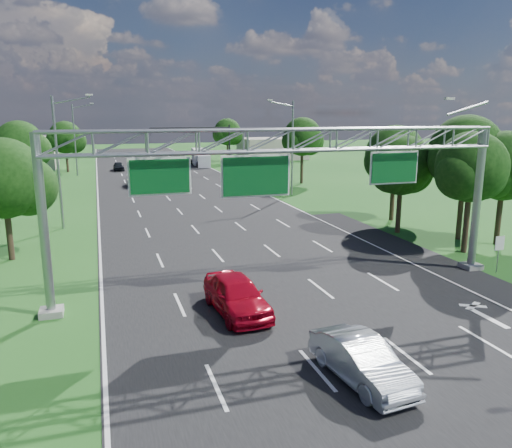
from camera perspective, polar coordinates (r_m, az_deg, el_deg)
name	(u,v)px	position (r m, az deg, el deg)	size (l,w,h in m)	color
ground	(208,219)	(42.29, -5.45, 0.55)	(220.00, 220.00, 0.00)	#1B4F17
road	(208,219)	(42.29, -5.45, 0.55)	(18.00, 180.00, 0.02)	black
road_flare	(430,261)	(32.08, 19.23, -4.01)	(3.00, 30.00, 0.02)	black
sign_gantry	(292,153)	(24.25, 4.14, 8.11)	(23.50, 1.00, 9.56)	gray
regulatory_sign	(499,246)	(30.88, 26.05, -2.32)	(0.60, 0.08, 2.10)	gray
traffic_signal	(207,137)	(77.24, -5.62, 9.85)	(12.21, 0.24, 7.00)	black
streetlight_l_near	(60,156)	(40.68, -21.50, 7.22)	(2.97, 0.22, 10.16)	gray
streetlight_l_far	(76,136)	(75.58, -19.89, 9.42)	(2.97, 0.22, 10.16)	gray
streetlight_r_mid	(291,143)	(54.34, 3.99, 9.18)	(2.97, 0.22, 10.16)	gray
tree_cluster_right	(445,163)	(37.93, 20.76, 6.55)	(9.91, 14.60, 8.68)	#2D2116
tree_verge_la	(5,182)	(33.18, -26.74, 4.29)	(5.76, 4.80, 7.40)	#2D2116
tree_verge_lb	(21,147)	(56.08, -25.30, 7.96)	(5.76, 4.80, 8.06)	#2D2116
tree_verge_lc	(66,139)	(80.71, -20.90, 9.07)	(5.76, 4.80, 7.62)	#2D2116
tree_verge_rd	(303,139)	(63.57, 5.37, 9.70)	(5.76, 4.80, 8.28)	#2D2116
tree_verge_re	(228,133)	(91.43, -3.25, 10.32)	(5.76, 4.80, 7.84)	#2D2116
building_left	(9,153)	(89.69, -26.35, 7.28)	(14.00, 10.00, 5.00)	gray
building_right	(272,148)	(98.28, 1.86, 8.62)	(12.00, 9.00, 4.00)	gray
red_coupe	(237,295)	(22.44, -2.23, -8.08)	(2.02, 5.03, 1.71)	#B0081C
silver_sedan	(362,360)	(17.52, 11.98, -15.00)	(1.55, 4.45, 1.47)	silver
car_queue_a	(135,181)	(62.52, -13.71, 4.76)	(1.82, 4.48, 1.30)	silver
car_queue_b	(174,178)	(64.69, -9.31, 5.22)	(2.21, 4.79, 1.33)	black
car_queue_c	(119,166)	(80.72, -15.42, 6.36)	(1.56, 3.88, 1.32)	black
box_truck	(200,158)	(85.75, -6.40, 7.54)	(2.61, 7.59, 2.82)	white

